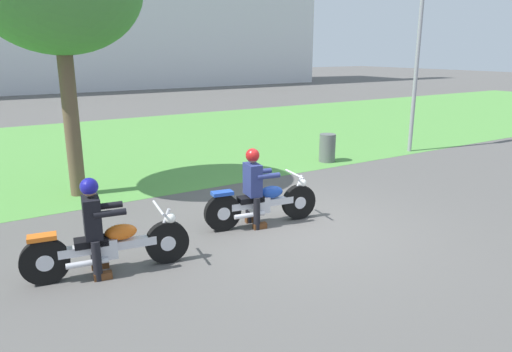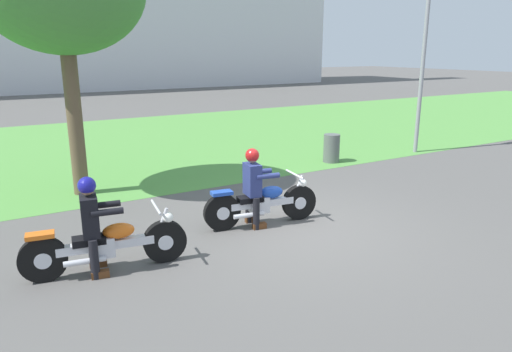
{
  "view_description": "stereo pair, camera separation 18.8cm",
  "coord_description": "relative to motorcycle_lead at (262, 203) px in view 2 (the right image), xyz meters",
  "views": [
    {
      "loc": [
        -4.77,
        -6.14,
        3.03
      ],
      "look_at": [
        -0.47,
        0.73,
        0.85
      ],
      "focal_mm": 33.11,
      "sensor_mm": 36.0,
      "label": 1
    },
    {
      "loc": [
        -4.61,
        -6.24,
        3.03
      ],
      "look_at": [
        -0.47,
        0.73,
        0.85
      ],
      "focal_mm": 33.11,
      "sensor_mm": 36.0,
      "label": 2
    }
  ],
  "objects": [
    {
      "name": "trash_can",
      "position": [
        4.17,
        3.14,
        -0.0
      ],
      "size": [
        0.44,
        0.44,
        0.78
      ],
      "primitive_type": "cylinder",
      "color": "#595E5B",
      "rests_on": "ground"
    },
    {
      "name": "rider_lead",
      "position": [
        -0.17,
        0.03,
        0.43
      ],
      "size": [
        0.59,
        0.51,
        1.4
      ],
      "rotation": [
        0.0,
        0.0,
        -0.15
      ],
      "color": "black",
      "rests_on": "ground"
    },
    {
      "name": "motorcycle_follow",
      "position": [
        -2.82,
        -0.45,
        -0.0
      ],
      "size": [
        2.26,
        0.68,
        0.87
      ],
      "rotation": [
        0.0,
        0.0,
        -0.15
      ],
      "color": "black",
      "rests_on": "ground"
    },
    {
      "name": "streetlight_pole",
      "position": [
        7.36,
        2.87,
        2.8
      ],
      "size": [
        0.96,
        0.2,
        5.01
      ],
      "color": "gray",
      "rests_on": "ground"
    },
    {
      "name": "motorcycle_lead",
      "position": [
        0.0,
        0.0,
        0.0
      ],
      "size": [
        2.12,
        0.66,
        0.88
      ],
      "rotation": [
        0.0,
        0.0,
        -0.15
      ],
      "color": "black",
      "rests_on": "ground"
    },
    {
      "name": "grass_verge",
      "position": [
        0.46,
        8.54,
        -0.39
      ],
      "size": [
        60.0,
        12.0,
        0.01
      ],
      "primitive_type": "cube",
      "color": "#549342",
      "rests_on": "ground"
    },
    {
      "name": "ground",
      "position": [
        0.46,
        -0.53,
        -0.39
      ],
      "size": [
        120.0,
        120.0,
        0.0
      ],
      "primitive_type": "plane",
      "color": "#565451"
    },
    {
      "name": "rider_follow",
      "position": [
        -2.99,
        -0.42,
        0.42
      ],
      "size": [
        0.59,
        0.51,
        1.4
      ],
      "rotation": [
        0.0,
        0.0,
        -0.15
      ],
      "color": "black",
      "rests_on": "ground"
    }
  ]
}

